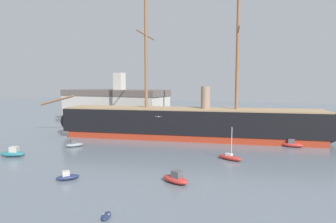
{
  "coord_description": "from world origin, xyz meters",
  "views": [
    {
      "loc": [
        27.89,
        -12.84,
        13.69
      ],
      "look_at": [
        5.03,
        40.45,
        7.94
      ],
      "focal_mm": 30.77,
      "sensor_mm": 36.0,
      "label": 1
    }
  ],
  "objects_px": {
    "motorboat_distant_centre": "(187,128)",
    "dockside_warehouse_left": "(116,105)",
    "motorboat_near_centre": "(67,177)",
    "motorboat_far_left": "(80,128)",
    "seagull_in_flight": "(159,117)",
    "dinghy_foreground_right": "(106,216)",
    "motorboat_alongside_bow": "(74,144)",
    "sailboat_alongside_stern": "(230,157)",
    "motorboat_far_right": "(292,144)",
    "motorboat_mid_left": "(13,153)",
    "motorboat_mid_right": "(176,179)",
    "tall_ship": "(190,123)"
  },
  "relations": [
    {
      "from": "dinghy_foreground_right",
      "to": "motorboat_far_left",
      "type": "height_order",
      "value": "motorboat_far_left"
    },
    {
      "from": "seagull_in_flight",
      "to": "motorboat_distant_centre",
      "type": "bearing_deg",
      "value": 101.93
    },
    {
      "from": "tall_ship",
      "to": "dockside_warehouse_left",
      "type": "relative_size",
      "value": 1.88
    },
    {
      "from": "dinghy_foreground_right",
      "to": "motorboat_mid_left",
      "type": "bearing_deg",
      "value": 155.98
    },
    {
      "from": "motorboat_distant_centre",
      "to": "motorboat_far_left",
      "type": "bearing_deg",
      "value": -158.84
    },
    {
      "from": "motorboat_far_right",
      "to": "motorboat_distant_centre",
      "type": "relative_size",
      "value": 0.92
    },
    {
      "from": "motorboat_alongside_bow",
      "to": "motorboat_far_right",
      "type": "xyz_separation_m",
      "value": [
        43.19,
        18.28,
        0.09
      ]
    },
    {
      "from": "motorboat_near_centre",
      "to": "sailboat_alongside_stern",
      "type": "height_order",
      "value": "sailboat_alongside_stern"
    },
    {
      "from": "tall_ship",
      "to": "sailboat_alongside_stern",
      "type": "distance_m",
      "value": 20.97
    },
    {
      "from": "dinghy_foreground_right",
      "to": "seagull_in_flight",
      "type": "bearing_deg",
      "value": 99.34
    },
    {
      "from": "motorboat_mid_left",
      "to": "motorboat_far_right",
      "type": "bearing_deg",
      "value": 31.52
    },
    {
      "from": "tall_ship",
      "to": "seagull_in_flight",
      "type": "distance_m",
      "value": 24.24
    },
    {
      "from": "motorboat_distant_centre",
      "to": "dockside_warehouse_left",
      "type": "height_order",
      "value": "dockside_warehouse_left"
    },
    {
      "from": "dinghy_foreground_right",
      "to": "motorboat_far_left",
      "type": "distance_m",
      "value": 58.69
    },
    {
      "from": "motorboat_far_left",
      "to": "sailboat_alongside_stern",
      "type": "bearing_deg",
      "value": -18.86
    },
    {
      "from": "motorboat_alongside_bow",
      "to": "seagull_in_flight",
      "type": "height_order",
      "value": "seagull_in_flight"
    },
    {
      "from": "dockside_warehouse_left",
      "to": "motorboat_near_centre",
      "type": "bearing_deg",
      "value": -62.65
    },
    {
      "from": "motorboat_mid_left",
      "to": "motorboat_mid_right",
      "type": "xyz_separation_m",
      "value": [
        33.2,
        -1.27,
        -0.04
      ]
    },
    {
      "from": "motorboat_distant_centre",
      "to": "dockside_warehouse_left",
      "type": "bearing_deg",
      "value": 162.32
    },
    {
      "from": "motorboat_far_right",
      "to": "seagull_in_flight",
      "type": "distance_m",
      "value": 32.22
    },
    {
      "from": "motorboat_near_centre",
      "to": "motorboat_distant_centre",
      "type": "xyz_separation_m",
      "value": [
        1.29,
        47.0,
        0.2
      ]
    },
    {
      "from": "motorboat_near_centre",
      "to": "sailboat_alongside_stern",
      "type": "bearing_deg",
      "value": 45.81
    },
    {
      "from": "dinghy_foreground_right",
      "to": "motorboat_far_right",
      "type": "relative_size",
      "value": 0.47
    },
    {
      "from": "sailboat_alongside_stern",
      "to": "motorboat_far_right",
      "type": "distance_m",
      "value": 18.85
    },
    {
      "from": "motorboat_alongside_bow",
      "to": "motorboat_distant_centre",
      "type": "height_order",
      "value": "motorboat_distant_centre"
    },
    {
      "from": "motorboat_far_right",
      "to": "motorboat_mid_left",
      "type": "bearing_deg",
      "value": -148.48
    },
    {
      "from": "motorboat_alongside_bow",
      "to": "sailboat_alongside_stern",
      "type": "height_order",
      "value": "sailboat_alongside_stern"
    },
    {
      "from": "motorboat_mid_right",
      "to": "motorboat_far_left",
      "type": "relative_size",
      "value": 1.31
    },
    {
      "from": "dinghy_foreground_right",
      "to": "seagull_in_flight",
      "type": "relative_size",
      "value": 1.76
    },
    {
      "from": "motorboat_mid_left",
      "to": "motorboat_distant_centre",
      "type": "height_order",
      "value": "motorboat_mid_left"
    },
    {
      "from": "motorboat_near_centre",
      "to": "motorboat_distant_centre",
      "type": "distance_m",
      "value": 47.02
    },
    {
      "from": "sailboat_alongside_stern",
      "to": "seagull_in_flight",
      "type": "distance_m",
      "value": 15.07
    },
    {
      "from": "motorboat_far_left",
      "to": "motorboat_far_right",
      "type": "height_order",
      "value": "motorboat_far_right"
    },
    {
      "from": "dinghy_foreground_right",
      "to": "sailboat_alongside_stern",
      "type": "xyz_separation_m",
      "value": [
        7.25,
        27.16,
        0.28
      ]
    },
    {
      "from": "motorboat_near_centre",
      "to": "motorboat_mid_right",
      "type": "height_order",
      "value": "motorboat_mid_right"
    },
    {
      "from": "motorboat_alongside_bow",
      "to": "dockside_warehouse_left",
      "type": "distance_m",
      "value": 42.8
    },
    {
      "from": "tall_ship",
      "to": "dinghy_foreground_right",
      "type": "distance_m",
      "value": 43.74
    },
    {
      "from": "motorboat_far_left",
      "to": "seagull_in_flight",
      "type": "height_order",
      "value": "seagull_in_flight"
    },
    {
      "from": "dockside_warehouse_left",
      "to": "motorboat_distant_centre",
      "type": "bearing_deg",
      "value": -17.68
    },
    {
      "from": "sailboat_alongside_stern",
      "to": "dockside_warehouse_left",
      "type": "relative_size",
      "value": 0.15
    },
    {
      "from": "motorboat_alongside_bow",
      "to": "motorboat_distant_centre",
      "type": "relative_size",
      "value": 0.81
    },
    {
      "from": "motorboat_far_left",
      "to": "motorboat_distant_centre",
      "type": "relative_size",
      "value": 0.75
    },
    {
      "from": "motorboat_distant_centre",
      "to": "motorboat_mid_right",
      "type": "bearing_deg",
      "value": -72.46
    },
    {
      "from": "motorboat_near_centre",
      "to": "seagull_in_flight",
      "type": "relative_size",
      "value": 2.79
    },
    {
      "from": "motorboat_near_centre",
      "to": "motorboat_far_right",
      "type": "relative_size",
      "value": 0.75
    },
    {
      "from": "motorboat_mid_left",
      "to": "motorboat_alongside_bow",
      "type": "distance_m",
      "value": 12.11
    },
    {
      "from": "motorboat_near_centre",
      "to": "motorboat_alongside_bow",
      "type": "bearing_deg",
      "value": 128.73
    },
    {
      "from": "dinghy_foreground_right",
      "to": "motorboat_alongside_bow",
      "type": "relative_size",
      "value": 0.54
    },
    {
      "from": "motorboat_mid_right",
      "to": "dockside_warehouse_left",
      "type": "xyz_separation_m",
      "value": [
        -43.98,
        51.94,
        5.03
      ]
    },
    {
      "from": "dinghy_foreground_right",
      "to": "dockside_warehouse_left",
      "type": "xyz_separation_m",
      "value": [
        -41.26,
        64.25,
        5.43
      ]
    }
  ]
}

